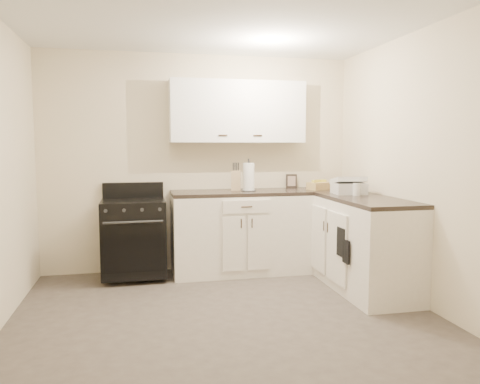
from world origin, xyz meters
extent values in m
plane|color=#473F38|center=(0.00, 0.00, 0.00)|extent=(3.60, 3.60, 0.00)
plane|color=white|center=(0.00, 0.00, 2.50)|extent=(3.60, 3.60, 0.00)
plane|color=beige|center=(0.00, 1.80, 1.25)|extent=(3.60, 0.00, 3.60)
plane|color=beige|center=(1.80, 0.00, 1.25)|extent=(0.00, 3.60, 3.60)
plane|color=beige|center=(0.00, -1.80, 1.25)|extent=(3.60, 0.00, 3.60)
cube|color=white|center=(0.43, 1.50, 0.45)|extent=(1.55, 0.60, 0.90)
cube|color=white|center=(1.50, 0.85, 0.45)|extent=(0.60, 1.90, 0.90)
cube|color=black|center=(0.43, 1.50, 0.92)|extent=(1.55, 0.60, 0.04)
cube|color=black|center=(1.50, 0.85, 0.92)|extent=(0.60, 1.90, 0.04)
cube|color=white|center=(0.43, 1.65, 1.84)|extent=(1.55, 0.30, 0.70)
cube|color=black|center=(-0.77, 1.48, 0.46)|extent=(0.67, 0.58, 0.82)
cube|color=tan|center=(0.39, 1.56, 1.05)|extent=(0.12, 0.12, 0.23)
cylinder|color=white|center=(0.52, 1.47, 1.10)|extent=(0.16, 0.16, 0.32)
cube|color=black|center=(1.12, 1.75, 1.02)|extent=(0.14, 0.07, 0.17)
cube|color=tan|center=(1.37, 1.47, 0.98)|extent=(0.30, 0.24, 0.09)
cube|color=silver|center=(1.49, 0.94, 1.00)|extent=(0.35, 0.33, 0.12)
cylinder|color=silver|center=(1.49, 0.76, 1.00)|extent=(0.08, 0.08, 0.13)
cube|color=black|center=(1.18, 0.31, 0.47)|extent=(0.02, 0.13, 0.22)
cube|color=black|center=(1.18, 0.42, 0.54)|extent=(0.02, 0.16, 0.28)
camera|label=1|loc=(-0.71, -3.67, 1.46)|focal=35.00mm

